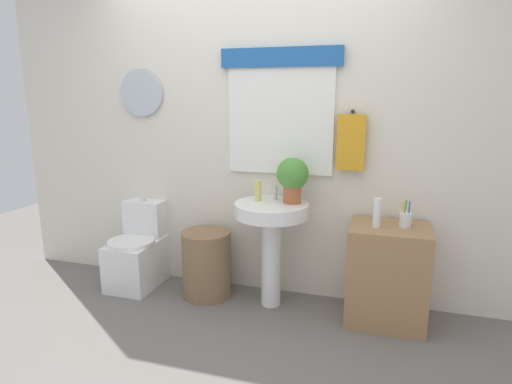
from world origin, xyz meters
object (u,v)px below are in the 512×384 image
Objects in this scene: laundry_hamper at (207,264)px; pedestal_sink at (271,228)px; potted_plant at (292,177)px; soap_bottle at (258,191)px; toilet at (138,253)px; wooden_cabinet at (387,274)px; toothbrush_cup at (405,219)px; lotion_bottle at (377,213)px.

laundry_hamper is 0.66× the size of pedestal_sink.
potted_plant is at bearing 23.20° from pedestal_sink.
soap_bottle reaches higher than pedestal_sink.
wooden_cabinet is at bearing -0.90° from toilet.
potted_plant reaches higher than toothbrush_cup.
wooden_cabinet is at bearing -4.88° from potted_plant.
toilet is 2.17m from toothbrush_cup.
soap_bottle is (1.05, 0.02, 0.61)m from toilet.
pedestal_sink is 1.15× the size of wooden_cabinet.
toothbrush_cup is (1.06, -0.03, -0.12)m from soap_bottle.
potted_plant is (-0.70, 0.06, 0.65)m from wooden_cabinet.
toilet reaches higher than laundry_hamper.
soap_bottle is (0.41, 0.05, 0.61)m from laundry_hamper.
laundry_hamper is 2.88× the size of toothbrush_cup.
soap_bottle reaches higher than toothbrush_cup.
toilet is 2.15× the size of potted_plant.
soap_bottle reaches higher than lotion_bottle.
toilet is at bearing 179.10° from wooden_cabinet.
wooden_cabinet is at bearing -167.95° from toothbrush_cup.
toilet is 1.02× the size of wooden_cabinet.
pedestal_sink is at bearing -22.62° from soap_bottle.
laundry_hamper is at bearing -2.83° from toilet.
toothbrush_cup reaches higher than laundry_hamper.
soap_bottle is at bearing -177.80° from potted_plant.
soap_bottle is 0.45× the size of potted_plant.
potted_plant reaches higher than toilet.
laundry_hamper is 1.38m from wooden_cabinet.
wooden_cabinet reaches higher than laundry_hamper.
laundry_hamper is at bearing 180.00° from pedestal_sink.
toothbrush_cup reaches higher than toilet.
wooden_cabinet is 4.65× the size of soap_bottle.
wooden_cabinet is 0.96m from potted_plant.
pedestal_sink is 0.88m from wooden_cabinet.
laundry_hamper is 1.59× the size of potted_plant.
lotion_bottle is 0.20m from toothbrush_cup.
pedestal_sink reaches higher than laundry_hamper.
lotion_bottle is at bearing -162.31° from toothbrush_cup.
lotion_bottle reaches higher than wooden_cabinet.
pedestal_sink is 0.29m from soap_bottle.
potted_plant is (0.14, 0.06, 0.38)m from pedestal_sink.
soap_bottle is at bearing 157.38° from pedestal_sink.
lotion_bottle is (0.87, -0.09, -0.08)m from soap_bottle.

